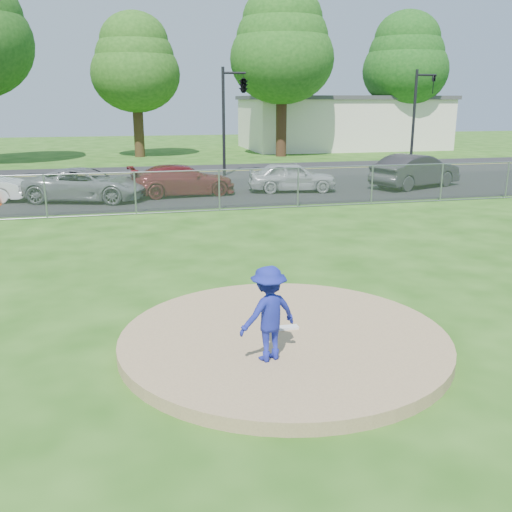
% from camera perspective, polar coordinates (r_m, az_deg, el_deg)
% --- Properties ---
extents(ground, '(120.00, 120.00, 0.00)m').
position_cam_1_polar(ground, '(18.95, -5.61, 3.28)').
color(ground, '#204F11').
rests_on(ground, ground).
extents(pitchers_mound, '(5.40, 5.40, 0.20)m').
position_cam_1_polar(pitchers_mound, '(9.53, 2.81, -8.33)').
color(pitchers_mound, '#9A7C54').
rests_on(pitchers_mound, ground).
extents(pitching_rubber, '(0.60, 0.15, 0.04)m').
position_cam_1_polar(pitching_rubber, '(9.66, 2.49, -7.22)').
color(pitching_rubber, white).
rests_on(pitching_rubber, pitchers_mound).
extents(chain_link_fence, '(40.00, 0.06, 1.50)m').
position_cam_1_polar(chain_link_fence, '(20.77, -6.44, 6.42)').
color(chain_link_fence, gray).
rests_on(chain_link_fence, ground).
extents(parking_lot, '(50.00, 8.00, 0.01)m').
position_cam_1_polar(parking_lot, '(25.30, -7.66, 6.25)').
color(parking_lot, black).
rests_on(parking_lot, ground).
extents(street, '(60.00, 7.00, 0.01)m').
position_cam_1_polar(street, '(32.71, -9.05, 8.22)').
color(street, black).
rests_on(street, ground).
extents(commercial_building, '(16.40, 9.40, 4.30)m').
position_cam_1_polar(commercial_building, '(49.95, 8.56, 13.10)').
color(commercial_building, beige).
rests_on(commercial_building, ground).
extents(tree_center, '(6.16, 6.16, 9.84)m').
position_cam_1_polar(tree_center, '(42.48, -11.99, 18.41)').
color(tree_center, '#362413').
rests_on(tree_center, ground).
extents(tree_right, '(7.28, 7.28, 11.63)m').
position_cam_1_polar(tree_right, '(42.14, 2.63, 20.35)').
color(tree_right, '#321D12').
rests_on(tree_right, ground).
extents(tree_far_right, '(6.72, 6.72, 10.74)m').
position_cam_1_polar(tree_far_right, '(48.95, 14.75, 18.49)').
color(tree_far_right, '#382714').
rests_on(tree_far_right, ground).
extents(traffic_signal_center, '(1.42, 2.48, 5.60)m').
position_cam_1_polar(traffic_signal_center, '(31.06, -1.47, 16.56)').
color(traffic_signal_center, black).
rests_on(traffic_signal_center, ground).
extents(traffic_signal_right, '(1.28, 0.20, 5.60)m').
position_cam_1_polar(traffic_signal_right, '(34.67, 15.90, 13.80)').
color(traffic_signal_right, black).
rests_on(traffic_signal_right, ground).
extents(pitcher, '(1.05, 0.81, 1.43)m').
position_cam_1_polar(pitcher, '(8.35, 1.25, -5.77)').
color(pitcher, navy).
rests_on(pitcher, pitchers_mound).
extents(parked_car_gray, '(5.15, 3.45, 1.31)m').
position_cam_1_polar(parked_car_gray, '(23.99, -16.62, 6.86)').
color(parked_car_gray, slate).
rests_on(parked_car_gray, parking_lot).
extents(parked_car_darkred, '(4.62, 2.24, 1.30)m').
position_cam_1_polar(parked_car_darkred, '(24.57, -7.36, 7.54)').
color(parked_car_darkred, maroon).
rests_on(parked_car_darkred, parking_lot).
extents(parked_car_pearl, '(4.04, 2.07, 1.32)m').
position_cam_1_polar(parked_car_pearl, '(25.53, 3.62, 7.94)').
color(parked_car_pearl, '#AFB1B3').
rests_on(parked_car_pearl, parking_lot).
extents(parked_car_charcoal, '(4.89, 3.25, 1.52)m').
position_cam_1_polar(parked_car_charcoal, '(27.72, 15.68, 8.21)').
color(parked_car_charcoal, '#272729').
rests_on(parked_car_charcoal, parking_lot).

